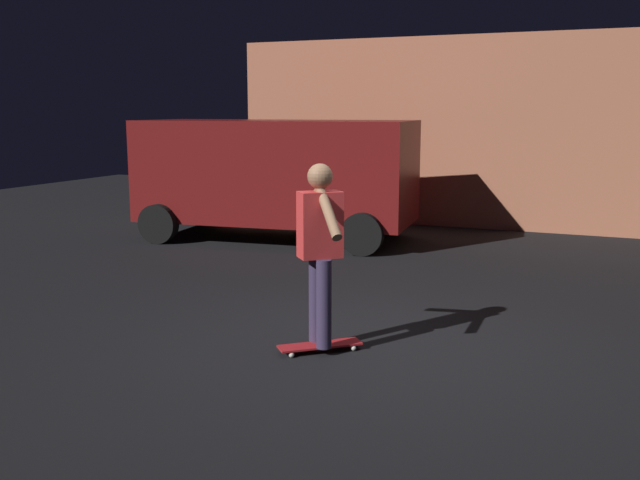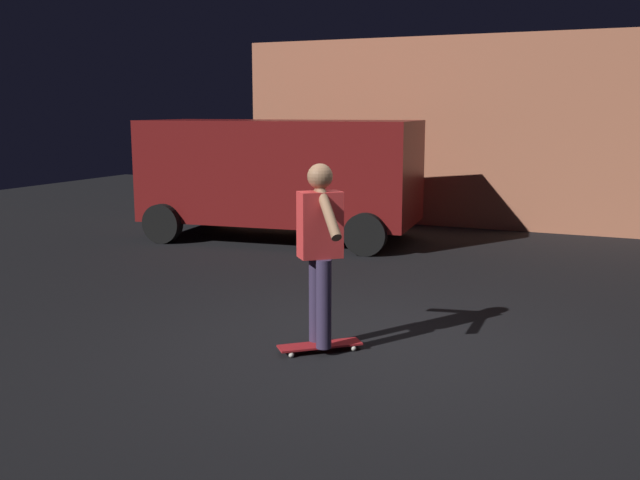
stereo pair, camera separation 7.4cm
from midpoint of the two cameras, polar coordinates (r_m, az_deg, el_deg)
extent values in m
plane|color=black|center=(6.99, 3.74, -8.26)|extent=(28.00, 28.00, 0.00)
cube|color=#B76B4C|center=(15.26, 17.26, 8.12)|extent=(11.40, 3.16, 3.56)
cube|color=maroon|center=(12.49, -2.92, 5.45)|extent=(4.78, 2.38, 1.70)
cube|color=black|center=(13.44, -12.14, 7.07)|extent=(0.25, 1.74, 0.64)
cylinder|color=black|center=(12.44, -12.07, 1.28)|extent=(0.68, 0.29, 0.66)
cylinder|color=black|center=(14.18, -8.11, 2.47)|extent=(0.68, 0.29, 0.66)
cylinder|color=black|center=(11.14, 3.78, 0.46)|extent=(0.68, 0.29, 0.66)
cylinder|color=black|center=(13.05, 5.88, 1.86)|extent=(0.68, 0.29, 0.66)
cube|color=#AD1E23|center=(6.80, 0.31, -8.23)|extent=(0.72, 0.67, 0.02)
sphere|color=silver|center=(6.98, 2.46, -8.05)|extent=(0.05, 0.05, 0.05)
sphere|color=silver|center=(6.83, 2.96, -8.47)|extent=(0.05, 0.05, 0.05)
sphere|color=silver|center=(6.81, -2.34, -8.53)|extent=(0.05, 0.05, 0.05)
sphere|color=silver|center=(6.65, -1.95, -8.98)|extent=(0.05, 0.05, 0.05)
cylinder|color=#382D4C|center=(6.78, 0.03, -4.59)|extent=(0.14, 0.14, 0.82)
cylinder|color=#382D4C|center=(6.58, 0.61, -5.05)|extent=(0.14, 0.14, 0.82)
cube|color=red|center=(6.53, 0.32, 1.21)|extent=(0.43, 0.42, 0.60)
sphere|color=#936B4C|center=(6.48, 0.33, 5.01)|extent=(0.23, 0.23, 0.23)
cylinder|color=#936B4C|center=(6.72, -0.26, 2.75)|extent=(0.43, 0.46, 0.46)
cylinder|color=#936B4C|center=(6.31, 0.94, 2.26)|extent=(0.43, 0.46, 0.46)
camera|label=1|loc=(0.04, -89.68, 0.06)|focal=40.84mm
camera|label=2|loc=(0.04, 90.32, -0.06)|focal=40.84mm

